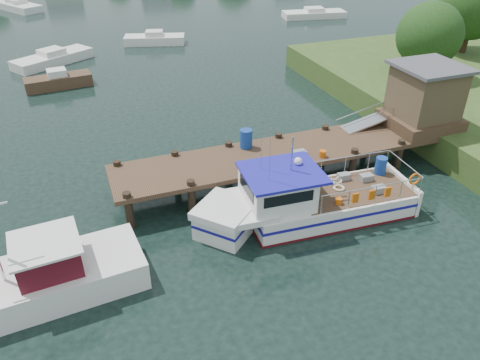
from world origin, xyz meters
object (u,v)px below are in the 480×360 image
object	(u,v)px
dock	(378,118)
moored_a	(53,58)
lobster_boat	(303,202)
moored_d	(17,6)
moored_rowboat	(58,81)
work_boat	(23,284)
moored_c	(314,14)
moored_b	(155,39)

from	to	relation	value
dock	moored_a	distance (m)	25.97
lobster_boat	moored_a	world-z (taller)	lobster_boat
lobster_boat	moored_d	bearing A→B (deg)	107.43
lobster_boat	moored_rowboat	size ratio (longest dim) A/B	2.12
work_boat	moored_rowboat	distance (m)	20.18
moored_rowboat	moored_c	xyz separation A→B (m)	(26.14, 12.43, -0.08)
moored_rowboat	lobster_boat	bearing A→B (deg)	-42.24
moored_b	moored_d	xyz separation A→B (m)	(-11.54, 19.36, 0.01)
moored_b	moored_c	distance (m)	18.32
dock	moored_d	bearing A→B (deg)	111.49
lobster_boat	moored_rowboat	xyz separation A→B (m)	(-8.48, 19.28, -0.35)
dock	work_boat	size ratio (longest dim) A/B	2.02
moored_a	moored_b	bearing A→B (deg)	5.71
dock	moored_rowboat	xyz separation A→B (m)	(-13.96, 16.07, -1.78)
moored_rowboat	moored_d	size ratio (longest dim) A/B	0.62
moored_c	moored_d	xyz separation A→B (m)	(-29.40, 15.22, 0.05)
dock	moored_c	size ratio (longest dim) A/B	2.43
lobster_boat	moored_rowboat	world-z (taller)	lobster_boat
moored_c	lobster_boat	bearing A→B (deg)	-98.79
dock	moored_b	xyz separation A→B (m)	(-5.67, 24.37, -1.82)
moored_rowboat	moored_a	world-z (taller)	moored_rowboat
lobster_boat	moored_d	size ratio (longest dim) A/B	1.31
moored_c	moored_b	bearing A→B (deg)	-146.64
dock	moored_d	world-z (taller)	dock
work_boat	moored_rowboat	bearing A→B (deg)	79.93
moored_rowboat	moored_d	world-z (taller)	moored_rowboat
dock	moored_b	size ratio (longest dim) A/B	3.06
moored_rowboat	moored_c	size ratio (longest dim) A/B	0.65
moored_rowboat	moored_b	world-z (taller)	moored_rowboat
moored_c	dock	bearing A→B (deg)	-92.82
moored_rowboat	moored_a	size ratio (longest dim) A/B	0.70
moored_a	moored_c	world-z (taller)	moored_a
work_boat	moored_rowboat	xyz separation A→B (m)	(1.84, 20.09, -0.22)
dock	work_boat	bearing A→B (deg)	-165.71
lobster_boat	dock	bearing A→B (deg)	33.73
work_boat	moored_rowboat	size ratio (longest dim) A/B	1.86
dock	moored_b	world-z (taller)	dock
dock	moored_d	xyz separation A→B (m)	(-17.21, 43.72, -1.81)
dock	moored_a	world-z (taller)	dock
dock	lobster_boat	xyz separation A→B (m)	(-5.47, -3.20, -1.43)
dock	moored_c	bearing A→B (deg)	66.85
dock	moored_rowboat	size ratio (longest dim) A/B	3.77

